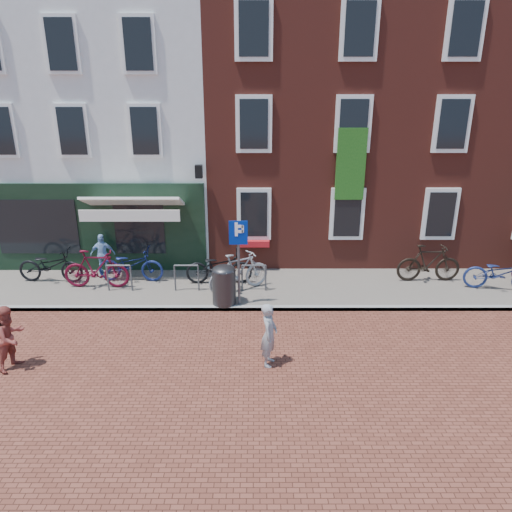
{
  "coord_description": "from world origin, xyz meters",
  "views": [
    {
      "loc": [
        0.55,
        -11.78,
        5.83
      ],
      "look_at": [
        0.56,
        0.69,
        1.38
      ],
      "focal_mm": 33.1,
      "sensor_mm": 36.0,
      "label": 1
    }
  ],
  "objects_px": {
    "bicycle_3": "(239,272)",
    "bicycle_5": "(429,263)",
    "bicycle_6": "(500,273)",
    "bicycle_0": "(50,265)",
    "bicycle_2": "(131,265)",
    "bicycle_4": "(219,267)",
    "parking_sign": "(238,248)",
    "woman": "(269,335)",
    "bicycle_1": "(96,269)",
    "boy": "(10,337)",
    "litter_bin": "(224,283)",
    "cafe_person": "(103,254)"
  },
  "relations": [
    {
      "from": "cafe_person",
      "to": "woman",
      "type": "bearing_deg",
      "value": 127.71
    },
    {
      "from": "bicycle_3",
      "to": "bicycle_4",
      "type": "height_order",
      "value": "bicycle_3"
    },
    {
      "from": "bicycle_2",
      "to": "litter_bin",
      "type": "bearing_deg",
      "value": -116.61
    },
    {
      "from": "bicycle_2",
      "to": "bicycle_4",
      "type": "bearing_deg",
      "value": -91.53
    },
    {
      "from": "litter_bin",
      "to": "bicycle_6",
      "type": "height_order",
      "value": "litter_bin"
    },
    {
      "from": "bicycle_0",
      "to": "bicycle_5",
      "type": "relative_size",
      "value": 1.03
    },
    {
      "from": "boy",
      "to": "bicycle_0",
      "type": "distance_m",
      "value": 4.76
    },
    {
      "from": "parking_sign",
      "to": "bicycle_4",
      "type": "distance_m",
      "value": 2.03
    },
    {
      "from": "bicycle_0",
      "to": "bicycle_5",
      "type": "distance_m",
      "value": 11.76
    },
    {
      "from": "boy",
      "to": "bicycle_5",
      "type": "distance_m",
      "value": 11.7
    },
    {
      "from": "parking_sign",
      "to": "cafe_person",
      "type": "distance_m",
      "value": 5.16
    },
    {
      "from": "woman",
      "to": "boy",
      "type": "relative_size",
      "value": 1.0
    },
    {
      "from": "woman",
      "to": "bicycle_5",
      "type": "xyz_separation_m",
      "value": [
        5.1,
        4.58,
        -0.04
      ]
    },
    {
      "from": "cafe_person",
      "to": "bicycle_5",
      "type": "relative_size",
      "value": 0.67
    },
    {
      "from": "bicycle_1",
      "to": "litter_bin",
      "type": "bearing_deg",
      "value": -104.56
    },
    {
      "from": "cafe_person",
      "to": "bicycle_2",
      "type": "xyz_separation_m",
      "value": [
        1.04,
        -0.62,
        -0.13
      ]
    },
    {
      "from": "woman",
      "to": "bicycle_6",
      "type": "relative_size",
      "value": 0.72
    },
    {
      "from": "litter_bin",
      "to": "boy",
      "type": "relative_size",
      "value": 0.83
    },
    {
      "from": "woman",
      "to": "bicycle_3",
      "type": "bearing_deg",
      "value": 23.96
    },
    {
      "from": "litter_bin",
      "to": "bicycle_3",
      "type": "distance_m",
      "value": 0.99
    },
    {
      "from": "bicycle_1",
      "to": "bicycle_3",
      "type": "xyz_separation_m",
      "value": [
        4.3,
        -0.24,
        0.0
      ]
    },
    {
      "from": "bicycle_6",
      "to": "bicycle_0",
      "type": "bearing_deg",
      "value": 100.81
    },
    {
      "from": "bicycle_1",
      "to": "bicycle_3",
      "type": "distance_m",
      "value": 4.31
    },
    {
      "from": "bicycle_1",
      "to": "parking_sign",
      "type": "bearing_deg",
      "value": -103.8
    },
    {
      "from": "bicycle_2",
      "to": "bicycle_1",
      "type": "bearing_deg",
      "value": 123.14
    },
    {
      "from": "boy",
      "to": "bicycle_4",
      "type": "height_order",
      "value": "boy"
    },
    {
      "from": "litter_bin",
      "to": "cafe_person",
      "type": "height_order",
      "value": "cafe_person"
    },
    {
      "from": "parking_sign",
      "to": "bicycle_4",
      "type": "xyz_separation_m",
      "value": [
        -0.67,
        1.55,
        -1.14
      ]
    },
    {
      "from": "boy",
      "to": "bicycle_5",
      "type": "height_order",
      "value": "boy"
    },
    {
      "from": "boy",
      "to": "bicycle_6",
      "type": "height_order",
      "value": "boy"
    },
    {
      "from": "parking_sign",
      "to": "cafe_person",
      "type": "height_order",
      "value": "parking_sign"
    },
    {
      "from": "bicycle_5",
      "to": "bicycle_6",
      "type": "bearing_deg",
      "value": -111.21
    },
    {
      "from": "cafe_person",
      "to": "bicycle_3",
      "type": "xyz_separation_m",
      "value": [
        4.45,
        -1.39,
        -0.07
      ]
    },
    {
      "from": "bicycle_2",
      "to": "woman",
      "type": "bearing_deg",
      "value": -135.32
    },
    {
      "from": "woman",
      "to": "bicycle_1",
      "type": "relative_size",
      "value": 0.74
    },
    {
      "from": "litter_bin",
      "to": "bicycle_1",
      "type": "relative_size",
      "value": 0.61
    },
    {
      "from": "litter_bin",
      "to": "bicycle_4",
      "type": "distance_m",
      "value": 1.51
    },
    {
      "from": "boy",
      "to": "bicycle_1",
      "type": "height_order",
      "value": "boy"
    },
    {
      "from": "bicycle_0",
      "to": "bicycle_6",
      "type": "height_order",
      "value": "same"
    },
    {
      "from": "parking_sign",
      "to": "bicycle_5",
      "type": "distance_m",
      "value": 6.19
    },
    {
      "from": "bicycle_3",
      "to": "bicycle_4",
      "type": "distance_m",
      "value": 0.86
    },
    {
      "from": "woman",
      "to": "bicycle_1",
      "type": "xyz_separation_m",
      "value": [
        -5.09,
        4.08,
        -0.04
      ]
    },
    {
      "from": "boy",
      "to": "bicycle_3",
      "type": "height_order",
      "value": "boy"
    },
    {
      "from": "bicycle_4",
      "to": "parking_sign",
      "type": "bearing_deg",
      "value": -158.76
    },
    {
      "from": "litter_bin",
      "to": "bicycle_3",
      "type": "bearing_deg",
      "value": 67.03
    },
    {
      "from": "bicycle_3",
      "to": "bicycle_5",
      "type": "bearing_deg",
      "value": -113.55
    },
    {
      "from": "boy",
      "to": "bicycle_0",
      "type": "xyz_separation_m",
      "value": [
        -1.05,
        4.64,
        -0.1
      ]
    },
    {
      "from": "cafe_person",
      "to": "bicycle_0",
      "type": "xyz_separation_m",
      "value": [
        -1.43,
        -0.7,
        -0.13
      ]
    },
    {
      "from": "woman",
      "to": "bicycle_1",
      "type": "height_order",
      "value": "woman"
    },
    {
      "from": "bicycle_0",
      "to": "bicycle_1",
      "type": "distance_m",
      "value": 1.64
    }
  ]
}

